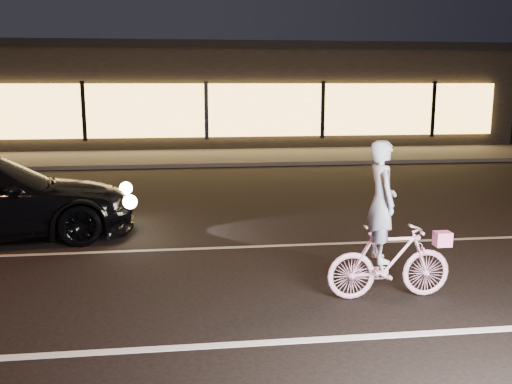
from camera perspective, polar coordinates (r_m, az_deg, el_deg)
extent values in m
plane|color=black|center=(7.48, 0.16, -9.86)|extent=(90.00, 90.00, 0.00)
cube|color=silver|center=(6.11, 2.06, -14.77)|extent=(60.00, 0.12, 0.01)
cube|color=gray|center=(9.36, -1.45, -5.52)|extent=(60.00, 0.10, 0.01)
cube|color=#383533|center=(20.12, -4.69, 3.49)|extent=(30.00, 4.00, 0.12)
cube|color=black|center=(25.96, -5.40, 9.44)|extent=(25.00, 8.00, 4.00)
cube|color=black|center=(25.99, -5.49, 13.96)|extent=(25.40, 8.40, 0.30)
cube|color=#F5B955|center=(21.88, -5.00, 8.13)|extent=(23.00, 0.15, 2.00)
cube|color=black|center=(22.07, -16.85, 7.73)|extent=(0.15, 0.08, 2.20)
cube|color=black|center=(21.80, -4.99, 8.12)|extent=(0.15, 0.08, 2.20)
cube|color=black|center=(22.44, 6.69, 8.17)|extent=(0.15, 0.08, 2.20)
cube|color=black|center=(23.93, 17.30, 7.92)|extent=(0.15, 0.08, 2.20)
imported|color=#D94482|center=(7.29, 13.19, -6.78)|extent=(1.57, 0.44, 0.95)
imported|color=white|center=(7.05, 12.43, -0.92)|extent=(0.36, 0.54, 1.49)
cube|color=#FC5B9E|center=(7.48, 18.15, -4.48)|extent=(0.20, 0.16, 0.18)
sphere|color=#FFF2BF|center=(11.19, -12.88, 0.38)|extent=(0.24, 0.24, 0.24)
sphere|color=#FFF2BF|center=(9.90, -12.49, -0.97)|extent=(0.24, 0.24, 0.24)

